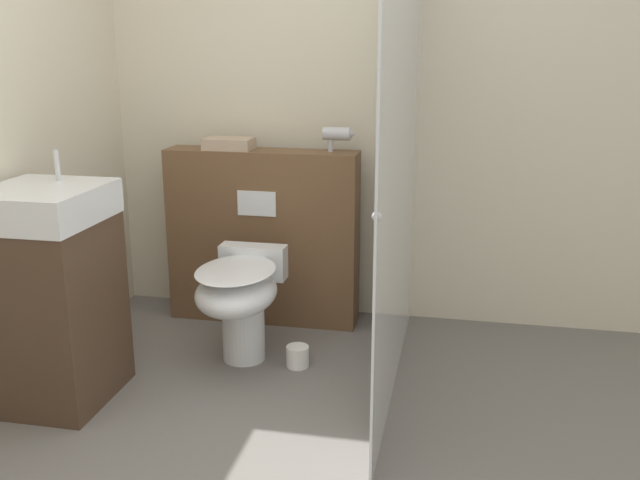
{
  "coord_description": "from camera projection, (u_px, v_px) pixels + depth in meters",
  "views": [
    {
      "loc": [
        0.69,
        -2.2,
        1.6
      ],
      "look_at": [
        0.02,
        1.1,
        0.65
      ],
      "focal_mm": 40.0,
      "sensor_mm": 36.0,
      "label": 1
    }
  ],
  "objects": [
    {
      "name": "toilet",
      "position": [
        240.0,
        296.0,
        3.58
      ],
      "size": [
        0.39,
        0.62,
        0.56
      ],
      "color": "white",
      "rests_on": "ground_plane"
    },
    {
      "name": "partition_panel",
      "position": [
        263.0,
        237.0,
        4.12
      ],
      "size": [
        1.1,
        0.23,
        1.01
      ],
      "color": "brown",
      "rests_on": "ground_plane"
    },
    {
      "name": "shower_glass",
      "position": [
        401.0,
        163.0,
        3.17
      ],
      "size": [
        0.04,
        1.75,
        2.14
      ],
      "color": "silver",
      "rests_on": "ground_plane"
    },
    {
      "name": "hair_drier",
      "position": [
        338.0,
        134.0,
        3.89
      ],
      "size": [
        0.18,
        0.07,
        0.14
      ],
      "color": "#B7B7BC",
      "rests_on": "partition_panel"
    },
    {
      "name": "folded_towel",
      "position": [
        229.0,
        144.0,
        4.01
      ],
      "size": [
        0.27,
        0.18,
        0.06
      ],
      "color": "tan",
      "rests_on": "partition_panel"
    },
    {
      "name": "sink_vanity",
      "position": [
        52.0,
        295.0,
        3.19
      ],
      "size": [
        0.49,
        0.55,
        1.13
      ],
      "color": "#473323",
      "rests_on": "ground_plane"
    },
    {
      "name": "spare_toilet_roll",
      "position": [
        298.0,
        356.0,
        3.61
      ],
      "size": [
        0.11,
        0.11,
        0.11
      ],
      "color": "white",
      "rests_on": "ground_plane"
    },
    {
      "name": "wall_back",
      "position": [
        344.0,
        104.0,
        4.06
      ],
      "size": [
        8.0,
        0.06,
        2.5
      ],
      "color": "beige",
      "rests_on": "ground_plane"
    }
  ]
}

